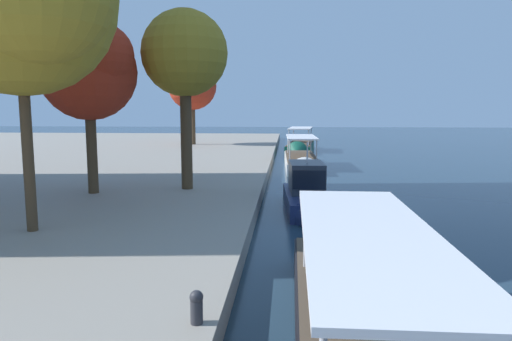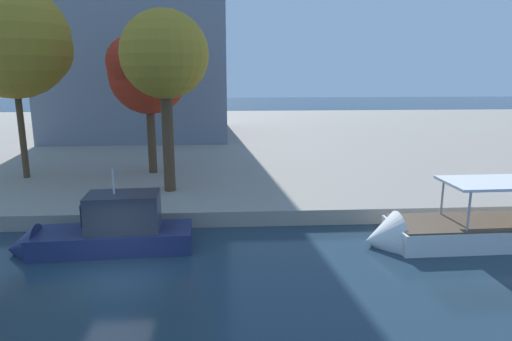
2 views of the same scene
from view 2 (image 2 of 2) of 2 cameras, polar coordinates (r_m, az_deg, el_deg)
ground_plane at (r=18.06m, az=-17.51°, el=-12.93°), size 220.00×220.00×0.00m
dock_promenade at (r=49.41m, az=-8.62°, el=4.10°), size 120.00×55.00×0.79m
motor_yacht_2 at (r=20.65m, az=-18.85°, el=-7.85°), size 7.78×2.59×4.41m
tour_boat_3 at (r=23.32m, az=28.53°, el=-6.96°), size 13.35×3.10×3.83m
tree_0 at (r=30.61m, az=-13.71°, el=11.96°), size 5.08×5.23×9.02m
tree_1 at (r=25.84m, az=-11.07°, el=14.08°), size 4.80×4.85×10.03m
tree_3 at (r=32.01m, az=-28.80°, el=13.93°), size 7.54×7.50×11.98m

